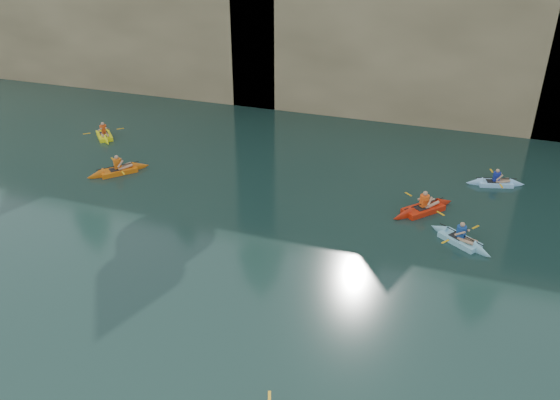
% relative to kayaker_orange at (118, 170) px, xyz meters
% --- Properties ---
extents(ground, '(160.00, 160.00, 0.00)m').
position_rel_kayaker_orange_xyz_m(ground, '(11.08, -9.29, -0.15)').
color(ground, black).
rests_on(ground, ground).
extents(cliff, '(70.00, 16.00, 12.00)m').
position_rel_kayaker_orange_xyz_m(cliff, '(11.08, 20.71, 5.85)').
color(cliff, tan).
rests_on(cliff, ground).
extents(cliff_slab_west, '(26.00, 2.40, 10.56)m').
position_rel_kayaker_orange_xyz_m(cliff_slab_west, '(-8.92, 13.31, 5.13)').
color(cliff_slab_west, tan).
rests_on(cliff_slab_west, ground).
extents(cliff_slab_center, '(24.00, 2.40, 11.40)m').
position_rel_kayaker_orange_xyz_m(cliff_slab_center, '(13.08, 13.31, 5.55)').
color(cliff_slab_center, tan).
rests_on(cliff_slab_center, ground).
extents(sea_cave_west, '(4.50, 1.00, 4.00)m').
position_rel_kayaker_orange_xyz_m(sea_cave_west, '(-6.92, 12.66, 1.85)').
color(sea_cave_west, black).
rests_on(sea_cave_west, ground).
extents(sea_cave_center, '(3.50, 1.00, 3.20)m').
position_rel_kayaker_orange_xyz_m(sea_cave_center, '(7.08, 12.66, 1.45)').
color(sea_cave_center, black).
rests_on(sea_cave_center, ground).
extents(sea_cave_east, '(5.00, 1.00, 4.50)m').
position_rel_kayaker_orange_xyz_m(sea_cave_east, '(21.08, 12.66, 2.10)').
color(sea_cave_east, black).
rests_on(sea_cave_east, ground).
extents(kayaker_orange, '(2.64, 2.91, 1.22)m').
position_rel_kayaker_orange_xyz_m(kayaker_orange, '(0.00, 0.00, 0.00)').
color(kayaker_orange, orange).
rests_on(kayaker_orange, ground).
extents(kayaker_ltblue_near, '(2.83, 2.27, 1.16)m').
position_rel_kayaker_orange_xyz_m(kayaker_ltblue_near, '(16.80, -1.09, -0.01)').
color(kayaker_ltblue_near, '#82C5D9').
rests_on(kayaker_ltblue_near, ground).
extents(kayaker_red_far, '(2.84, 3.09, 1.27)m').
position_rel_kayaker_orange_xyz_m(kayaker_red_far, '(15.12, 1.02, 0.00)').
color(kayaker_red_far, red).
rests_on(kayaker_red_far, ground).
extents(kayaker_yellow, '(2.53, 2.58, 1.19)m').
position_rel_kayaker_orange_xyz_m(kayaker_yellow, '(-3.66, 3.97, -0.00)').
color(kayaker_yellow, '#FFF815').
rests_on(kayaker_yellow, ground).
extents(kayaker_ltblue_mid, '(2.89, 2.09, 1.07)m').
position_rel_kayaker_orange_xyz_m(kayaker_ltblue_mid, '(18.14, 4.91, -0.02)').
color(kayaker_ltblue_mid, '#98D2FF').
rests_on(kayaker_ltblue_mid, ground).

